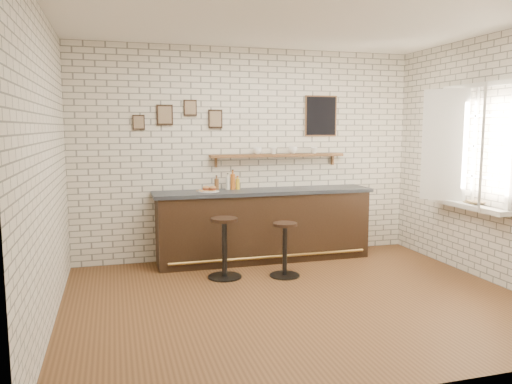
# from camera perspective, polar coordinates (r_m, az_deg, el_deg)

# --- Properties ---
(ground) EXTENTS (5.00, 5.00, 0.00)m
(ground) POSITION_cam_1_polar(r_m,az_deg,el_deg) (5.64, 4.72, -12.13)
(ground) COLOR brown
(ground) RESTS_ON ground
(bar_counter) EXTENTS (3.10, 0.65, 1.01)m
(bar_counter) POSITION_cam_1_polar(r_m,az_deg,el_deg) (7.10, 0.92, -3.78)
(bar_counter) COLOR #301F12
(bar_counter) RESTS_ON ground
(sandwich_plate) EXTENTS (0.28, 0.28, 0.01)m
(sandwich_plate) POSITION_cam_1_polar(r_m,az_deg,el_deg) (6.85, -5.42, 0.10)
(sandwich_plate) COLOR white
(sandwich_plate) RESTS_ON bar_counter
(ciabatta_sandwich) EXTENTS (0.20, 0.14, 0.06)m
(ciabatta_sandwich) POSITION_cam_1_polar(r_m,az_deg,el_deg) (6.85, -5.35, 0.41)
(ciabatta_sandwich) COLOR tan
(ciabatta_sandwich) RESTS_ON sandwich_plate
(potato_chips) EXTENTS (0.27, 0.19, 0.00)m
(potato_chips) POSITION_cam_1_polar(r_m,az_deg,el_deg) (6.84, -5.61, 0.15)
(potato_chips) COLOR #C38A45
(potato_chips) RESTS_ON sandwich_plate
(bitters_bottle_brown) EXTENTS (0.06, 0.06, 0.21)m
(bitters_bottle_brown) POSITION_cam_1_polar(r_m,az_deg,el_deg) (7.00, -4.52, 0.91)
(bitters_bottle_brown) COLOR brown
(bitters_bottle_brown) RESTS_ON bar_counter
(bitters_bottle_white) EXTENTS (0.06, 0.06, 0.23)m
(bitters_bottle_white) POSITION_cam_1_polar(r_m,az_deg,el_deg) (7.04, -3.24, 1.03)
(bitters_bottle_white) COLOR beige
(bitters_bottle_white) RESTS_ON bar_counter
(bitters_bottle_amber) EXTENTS (0.07, 0.07, 0.28)m
(bitters_bottle_amber) POSITION_cam_1_polar(r_m,az_deg,el_deg) (7.05, -2.67, 1.22)
(bitters_bottle_amber) COLOR #B05A1C
(bitters_bottle_amber) RESTS_ON bar_counter
(condiment_bottle_yellow) EXTENTS (0.06, 0.06, 0.19)m
(condiment_bottle_yellow) POSITION_cam_1_polar(r_m,az_deg,el_deg) (7.07, -2.11, 0.96)
(condiment_bottle_yellow) COLOR gold
(condiment_bottle_yellow) RESTS_ON bar_counter
(bar_stool_left) EXTENTS (0.42, 0.42, 0.76)m
(bar_stool_left) POSITION_cam_1_polar(r_m,az_deg,el_deg) (6.29, -3.62, -6.16)
(bar_stool_left) COLOR black
(bar_stool_left) RESTS_ON ground
(bar_stool_right) EXTENTS (0.38, 0.38, 0.69)m
(bar_stool_right) POSITION_cam_1_polar(r_m,az_deg,el_deg) (6.36, 3.31, -6.37)
(bar_stool_right) COLOR black
(bar_stool_right) RESTS_ON ground
(wall_shelf) EXTENTS (2.00, 0.18, 0.18)m
(wall_shelf) POSITION_cam_1_polar(r_m,az_deg,el_deg) (7.25, 2.49, 4.19)
(wall_shelf) COLOR brown
(wall_shelf) RESTS_ON ground
(shelf_cup_a) EXTENTS (0.13, 0.13, 0.10)m
(shelf_cup_a) POSITION_cam_1_polar(r_m,az_deg,el_deg) (7.16, 0.18, 4.73)
(shelf_cup_a) COLOR white
(shelf_cup_a) RESTS_ON wall_shelf
(shelf_cup_b) EXTENTS (0.13, 0.13, 0.09)m
(shelf_cup_b) POSITION_cam_1_polar(r_m,az_deg,el_deg) (7.23, 2.03, 4.73)
(shelf_cup_b) COLOR white
(shelf_cup_b) RESTS_ON wall_shelf
(shelf_cup_c) EXTENTS (0.14, 0.14, 0.10)m
(shelf_cup_c) POSITION_cam_1_polar(r_m,az_deg,el_deg) (7.32, 4.25, 4.78)
(shelf_cup_c) COLOR white
(shelf_cup_c) RESTS_ON wall_shelf
(shelf_cup_d) EXTENTS (0.13, 0.13, 0.09)m
(shelf_cup_d) POSITION_cam_1_polar(r_m,az_deg,el_deg) (7.45, 6.67, 4.75)
(shelf_cup_d) COLOR white
(shelf_cup_d) RESTS_ON wall_shelf
(back_wall_decor) EXTENTS (2.96, 0.02, 0.56)m
(back_wall_decor) POSITION_cam_1_polar(r_m,az_deg,el_deg) (7.26, 1.01, 8.68)
(back_wall_decor) COLOR black
(back_wall_decor) RESTS_ON ground
(window_sill) EXTENTS (0.20, 1.35, 0.06)m
(window_sill) POSITION_cam_1_polar(r_m,az_deg,el_deg) (6.87, 22.97, -1.42)
(window_sill) COLOR white
(window_sill) RESTS_ON ground
(casement_window) EXTENTS (0.40, 1.30, 1.56)m
(casement_window) POSITION_cam_1_polar(r_m,az_deg,el_deg) (6.77, 23.01, 4.84)
(casement_window) COLOR white
(casement_window) RESTS_ON ground
(book_lower) EXTENTS (0.15, 0.20, 0.02)m
(book_lower) POSITION_cam_1_polar(r_m,az_deg,el_deg) (6.81, 23.08, -1.16)
(book_lower) COLOR tan
(book_lower) RESTS_ON window_sill
(book_upper) EXTENTS (0.23, 0.27, 0.02)m
(book_upper) POSITION_cam_1_polar(r_m,az_deg,el_deg) (6.80, 23.20, -1.03)
(book_upper) COLOR tan
(book_upper) RESTS_ON book_lower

